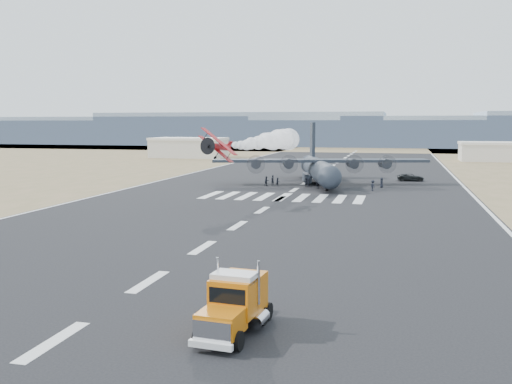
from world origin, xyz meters
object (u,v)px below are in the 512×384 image
at_px(crew_a, 309,182).
at_px(hangar_right, 494,151).
at_px(crew_d, 318,184).
at_px(crew_c, 373,185).
at_px(crew_b, 267,181).
at_px(crew_h, 278,182).
at_px(semi_truck, 235,303).
at_px(crew_g, 273,180).
at_px(support_vehicle, 411,177).
at_px(hangar_left, 189,147).
at_px(aerobatic_biplane, 218,146).
at_px(crew_f, 306,182).
at_px(transport_aircraft, 319,168).
at_px(crew_e, 382,183).

bearing_deg(crew_a, hangar_right, 168.76).
bearing_deg(crew_d, crew_c, -65.64).
distance_m(crew_b, crew_h, 2.14).
relative_size(semi_truck, crew_g, 4.11).
bearing_deg(semi_truck, crew_c, 91.40).
relative_size(hangar_right, crew_h, 13.14).
bearing_deg(support_vehicle, hangar_right, -24.54).
bearing_deg(crew_b, support_vehicle, -13.74).
xyz_separation_m(hangar_left, aerobatic_biplane, (45.73, -108.85, 5.12)).
bearing_deg(crew_d, hangar_left, 65.71).
height_order(support_vehicle, crew_d, crew_d).
bearing_deg(crew_f, transport_aircraft, -77.28).
relative_size(transport_aircraft, crew_f, 23.48).
bearing_deg(crew_a, crew_c, 92.64).
height_order(crew_c, crew_g, same).
bearing_deg(crew_d, aerobatic_biplane, -168.82).
relative_size(semi_truck, crew_a, 4.40).
relative_size(hangar_right, crew_d, 11.71).
bearing_deg(crew_g, hangar_left, -120.82).
height_order(aerobatic_biplane, crew_e, aerobatic_biplane).
distance_m(hangar_right, crew_f, 95.77).
bearing_deg(hangar_left, crew_a, -56.14).
height_order(aerobatic_biplane, crew_a, aerobatic_biplane).
xyz_separation_m(crew_e, crew_h, (-18.84, -1.90, -0.13)).
relative_size(crew_b, crew_e, 0.97).
xyz_separation_m(semi_truck, support_vehicle, (10.98, 89.53, -0.95)).
bearing_deg(support_vehicle, crew_f, 126.56).
xyz_separation_m(hangar_left, crew_g, (46.59, -78.14, -2.46)).
bearing_deg(crew_h, crew_d, -63.00).
bearing_deg(crew_f, crew_a, 157.97).
bearing_deg(aerobatic_biplane, crew_b, 97.17).
xyz_separation_m(hangar_right, support_vehicle, (-25.91, -68.69, -2.27)).
xyz_separation_m(aerobatic_biplane, crew_b, (0.05, 29.23, -7.64)).
height_order(transport_aircraft, crew_f, transport_aircraft).
bearing_deg(hangar_left, crew_g, -59.20).
height_order(transport_aircraft, crew_a, transport_aircraft).
height_order(crew_a, crew_c, crew_c).
bearing_deg(support_vehicle, aerobatic_biplane, 145.86).
bearing_deg(hangar_right, crew_h, -120.67).
bearing_deg(hangar_left, hangar_right, 2.92).
height_order(crew_e, crew_g, crew_g).
bearing_deg(transport_aircraft, hangar_right, 46.07).
bearing_deg(transport_aircraft, crew_h, -151.39).
distance_m(hangar_right, transport_aircraft, 89.32).
distance_m(crew_e, crew_h, 18.94).
xyz_separation_m(support_vehicle, crew_g, (-25.50, -14.45, 0.21)).
height_order(hangar_left, crew_a, hangar_left).
xyz_separation_m(semi_truck, aerobatic_biplane, (-15.38, 44.37, 6.84)).
relative_size(aerobatic_biplane, crew_g, 3.09).
relative_size(hangar_left, aerobatic_biplane, 4.21).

